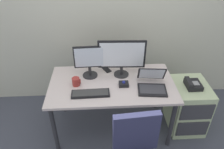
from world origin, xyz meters
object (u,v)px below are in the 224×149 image
monitor_side (89,60)px  coffee_mug (76,82)px  file_cabinet (187,106)px  desk_phone (193,84)px  monitor_main (122,56)px  laptop (152,84)px  trackball_mouse (124,84)px  keyboard (91,93)px  cell_phone (107,69)px

monitor_side → coffee_mug: monitor_side is taller
file_cabinet → monitor_side: (-1.21, 0.18, 0.61)m
desk_phone → monitor_main: bearing=166.5°
file_cabinet → laptop: 0.68m
desk_phone → trackball_mouse: size_ratio=1.82×
file_cabinet → coffee_mug: coffee_mug is taller
keyboard → coffee_mug: size_ratio=4.30×
desk_phone → trackball_mouse: bearing=-178.5°
file_cabinet → laptop: bearing=-169.9°
file_cabinet → desk_phone: bearing=-116.8°
laptop → coffee_mug: 0.85m
keyboard → cell_phone: 0.51m
monitor_side → coffee_mug: size_ratio=4.09×
cell_phone → file_cabinet: bearing=-44.7°
monitor_main → cell_phone: bearing=145.5°
coffee_mug → file_cabinet: bearing=-0.1°
keyboard → coffee_mug: bearing=132.8°
cell_phone → monitor_side: bearing=-177.1°
file_cabinet → trackball_mouse: size_ratio=5.85×
monitor_side → coffee_mug: bearing=-130.0°
monitor_main → monitor_side: bearing=-180.0°
desk_phone → laptop: laptop is taller
monitor_main → laptop: 0.47m
keyboard → monitor_side: bearing=92.2°
monitor_side → cell_phone: monitor_side is taller
monitor_side → coffee_mug: (-0.15, -0.18, -0.17)m
laptop → coffee_mug: bearing=173.7°
coffee_mug → monitor_main: bearing=18.8°
keyboard → cell_phone: keyboard is taller
file_cabinet → monitor_main: bearing=167.7°
monitor_side → keyboard: size_ratio=0.95×
file_cabinet → trackball_mouse: trackball_mouse is taller
desk_phone → laptop: 0.52m
desk_phone → keyboard: bearing=-172.4°
file_cabinet → monitor_main: (-0.83, 0.18, 0.65)m
file_cabinet → laptop: (-0.52, -0.09, 0.44)m
desk_phone → monitor_side: bearing=170.6°
monitor_side → trackball_mouse: monitor_side is taller
desk_phone → laptop: bearing=-171.6°
file_cabinet → cell_phone: bearing=163.3°
cell_phone → desk_phone: bearing=-45.7°
monitor_side → laptop: 0.77m
monitor_main → trackball_mouse: size_ratio=5.01×
file_cabinet → monitor_side: size_ratio=1.63×
file_cabinet → cell_phone: size_ratio=4.53×
monitor_side → keyboard: monitor_side is taller
desk_phone → trackball_mouse: 0.82m
desk_phone → trackball_mouse: trackball_mouse is taller
monitor_main → cell_phone: size_ratio=3.88×
monitor_main → coffee_mug: size_ratio=5.73×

